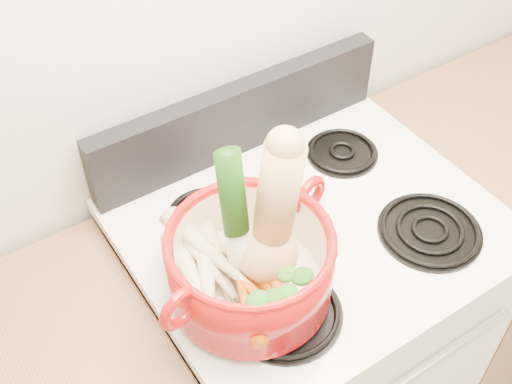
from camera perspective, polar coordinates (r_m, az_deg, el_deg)
wall_back at (r=1.41m, az=-2.77°, el=15.96°), size 3.50×0.02×2.60m
stove_body at (r=1.80m, az=4.13°, el=-13.14°), size 0.76×0.65×0.92m
cooktop at (r=1.42m, az=5.12°, el=-3.10°), size 0.78×0.67×0.03m
control_backsplash at (r=1.52m, az=-1.45°, el=6.64°), size 0.76×0.05×0.18m
oven_handle at (r=1.41m, az=13.31°, el=-15.96°), size 0.60×0.02×0.02m
burner_front_left at (r=1.25m, az=2.57°, el=-10.61°), size 0.22×0.22×0.02m
burner_front_right at (r=1.42m, az=15.21°, el=-3.26°), size 0.22×0.22×0.02m
burner_back_left at (r=1.41m, az=-4.46°, el=-2.07°), size 0.17×0.17×0.02m
burner_back_right at (r=1.56m, az=7.67°, el=3.59°), size 0.17×0.17×0.02m
dutch_oven at (r=1.20m, az=-0.52°, el=-6.52°), size 0.38×0.38×0.15m
pot_handle_left at (r=1.09m, az=-6.80°, el=-10.25°), size 0.09×0.04×0.09m
pot_handle_right at (r=1.26m, az=4.81°, el=-0.28°), size 0.09×0.04×0.09m
squash at (r=1.13m, az=1.00°, el=-2.26°), size 0.19×0.18×0.32m
leek at (r=1.13m, az=-1.63°, el=-2.65°), size 0.06×0.11×0.32m
ginger at (r=1.27m, az=-1.94°, el=-4.58°), size 0.09×0.07×0.05m
parsnip_0 at (r=1.23m, az=-3.37°, el=-6.43°), size 0.10×0.22×0.06m
parsnip_1 at (r=1.21m, az=-5.51°, el=-7.73°), size 0.07×0.23×0.07m
parsnip_2 at (r=1.23m, az=-3.59°, el=-6.35°), size 0.04×0.17×0.05m
parsnip_3 at (r=1.18m, az=-4.28°, el=-8.45°), size 0.12×0.19×0.06m
parsnip_4 at (r=1.22m, az=-5.00°, el=-5.46°), size 0.06×0.23×0.06m
parsnip_5 at (r=1.20m, az=-3.47°, el=-5.87°), size 0.10×0.23×0.06m
carrot_0 at (r=1.21m, az=0.79°, el=-8.31°), size 0.07×0.17×0.05m
carrot_1 at (r=1.19m, az=0.06°, el=-9.44°), size 0.06×0.15×0.04m
carrot_2 at (r=1.22m, az=1.18°, el=-7.24°), size 0.06×0.16×0.04m
carrot_3 at (r=1.16m, az=-0.73°, el=-10.33°), size 0.07×0.16×0.05m
carrot_4 at (r=1.17m, az=0.10°, el=-9.25°), size 0.06×0.15×0.04m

